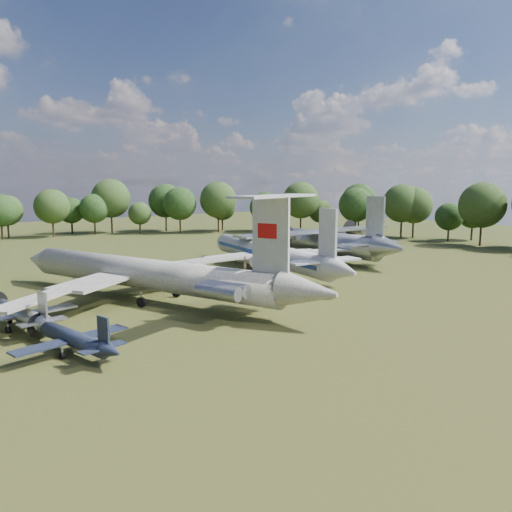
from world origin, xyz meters
TOP-DOWN VIEW (x-y plane):
  - ground at (0.00, 0.00)m, footprint 300.00×300.00m
  - il62_airliner at (-2.69, 0.94)m, footprint 58.56×66.72m
  - tu104_jet at (23.22, 6.75)m, footprint 46.40×56.09m
  - an12_transport at (41.57, 11.89)m, footprint 40.57×44.78m
  - small_prop_west at (-17.44, -13.99)m, footprint 13.30×16.46m
  - small_prop_northwest at (-19.05, -2.73)m, footprint 14.25×18.01m
  - person_on_il62 at (2.19, -13.64)m, footprint 0.67×0.65m

SIDE VIEW (x-z plane):
  - ground at x=0.00m, z-range 0.00..0.00m
  - small_prop_west at x=-17.44m, z-range 0.00..2.16m
  - small_prop_northwest at x=-19.05m, z-range 0.00..2.42m
  - tu104_jet at x=23.22m, z-range 0.00..4.97m
  - il62_airliner at x=-2.69m, z-range 0.00..5.49m
  - an12_transport at x=41.57m, z-range 0.00..5.61m
  - person_on_il62 at x=2.19m, z-range 5.49..7.04m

